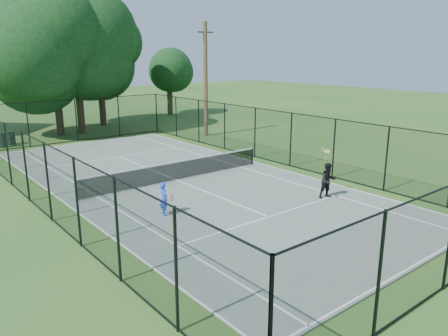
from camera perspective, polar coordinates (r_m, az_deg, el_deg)
ground at (r=21.55m, az=-6.15°, el=-1.74°), size 120.00×120.00×0.00m
tennis_court at (r=21.55m, az=-6.16°, el=-1.66°), size 11.00×24.00×0.06m
tennis_net at (r=21.40m, az=-6.20°, el=-0.25°), size 10.08×0.08×0.95m
fence at (r=21.18m, az=-6.27°, el=2.16°), size 13.10×26.10×3.00m
tree_near_left at (r=35.54m, az=-21.41°, el=13.77°), size 7.58×7.58×9.89m
tree_near_mid at (r=35.74m, az=-18.78°, el=13.66°), size 7.29×7.29×9.54m
tree_near_right at (r=39.40m, az=-15.99°, el=13.22°), size 6.17×6.17×8.52m
tree_far_right at (r=45.17m, az=-7.16°, el=11.52°), size 4.44×4.44×5.88m
trash_bin_left at (r=32.66m, az=-26.96°, el=3.29°), size 0.58×0.58×0.98m
trash_bin_right at (r=33.38m, az=-26.06°, el=3.54°), size 0.58×0.58×0.91m
utility_pole at (r=32.94m, az=-2.42°, el=11.48°), size 1.40×0.30×8.31m
player_blue at (r=16.86m, az=-7.85°, el=-4.00°), size 0.78×0.52×1.30m
player_black at (r=19.15m, az=13.44°, el=-1.59°), size 0.89×1.02×2.06m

